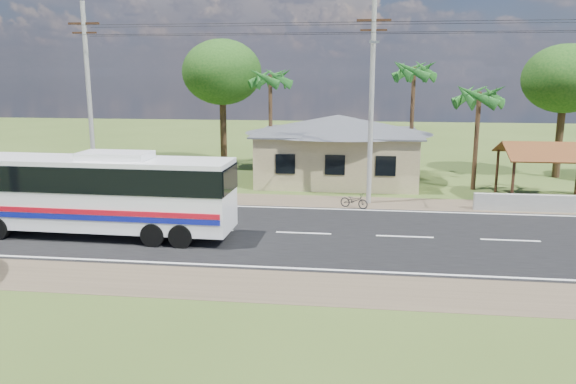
% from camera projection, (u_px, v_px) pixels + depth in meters
% --- Properties ---
extents(ground, '(120.00, 120.00, 0.00)m').
position_uv_depth(ground, '(303.00, 233.00, 25.36)').
color(ground, '#354A1A').
rests_on(ground, ground).
extents(road, '(120.00, 16.00, 0.03)m').
position_uv_depth(road, '(303.00, 233.00, 25.36)').
color(road, black).
rests_on(road, ground).
extents(house, '(12.40, 10.00, 5.00)m').
position_uv_depth(house, '(338.00, 141.00, 37.30)').
color(house, tan).
rests_on(house, ground).
extents(waiting_shed, '(5.20, 4.48, 3.35)m').
position_uv_depth(waiting_shed, '(549.00, 153.00, 31.45)').
color(waiting_shed, '#3D2316').
rests_on(waiting_shed, ground).
extents(concrete_barrier, '(7.00, 0.30, 0.90)m').
position_uv_depth(concrete_barrier, '(543.00, 203.00, 29.23)').
color(concrete_barrier, '#9E9E99').
rests_on(concrete_barrier, ground).
extents(utility_poles, '(32.80, 2.22, 11.00)m').
position_uv_depth(utility_poles, '(365.00, 98.00, 30.12)').
color(utility_poles, '#9E9E99').
rests_on(utility_poles, ground).
extents(palm_near, '(2.80, 2.80, 6.70)m').
position_uv_depth(palm_near, '(479.00, 97.00, 33.68)').
color(palm_near, '#47301E').
rests_on(palm_near, ground).
extents(palm_mid, '(2.80, 2.80, 8.20)m').
position_uv_depth(palm_mid, '(414.00, 72.00, 38.17)').
color(palm_mid, '#47301E').
rests_on(palm_mid, ground).
extents(palm_far, '(2.80, 2.80, 7.70)m').
position_uv_depth(palm_far, '(270.00, 79.00, 39.98)').
color(palm_far, '#47301E').
rests_on(palm_far, ground).
extents(tree_behind_house, '(6.00, 6.00, 9.61)m').
position_uv_depth(tree_behind_house, '(222.00, 73.00, 42.32)').
color(tree_behind_house, '#47301E').
rests_on(tree_behind_house, ground).
extents(tree_behind_shed, '(5.60, 5.60, 9.02)m').
position_uv_depth(tree_behind_shed, '(565.00, 79.00, 37.53)').
color(tree_behind_shed, '#47301E').
rests_on(tree_behind_shed, ground).
extents(coach_bus, '(12.25, 2.90, 3.79)m').
position_uv_depth(coach_bus, '(96.00, 188.00, 24.57)').
color(coach_bus, white).
rests_on(coach_bus, ground).
extents(motorcycle, '(1.65, 1.08, 0.82)m').
position_uv_depth(motorcycle, '(354.00, 201.00, 30.04)').
color(motorcycle, black).
rests_on(motorcycle, ground).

